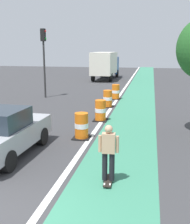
{
  "coord_description": "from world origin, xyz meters",
  "views": [
    {
      "loc": [
        3.32,
        -4.96,
        3.72
      ],
      "look_at": [
        1.07,
        6.26,
        1.1
      ],
      "focal_mm": 44.99,
      "sensor_mm": 36.0,
      "label": 1
    }
  ],
  "objects_px": {
    "traffic_barrel_back": "(108,99)",
    "traffic_light_corner": "(44,51)",
    "traffic_barrel_far": "(116,92)",
    "parked_sedan_nearest": "(4,133)",
    "skateboarder_on_lane": "(108,152)",
    "traffic_barrel_mid": "(100,111)",
    "traffic_barrel_front": "(81,126)",
    "delivery_truck_down_block": "(105,64)"
  },
  "relations": [
    {
      "from": "traffic_light_corner",
      "to": "traffic_barrel_far",
      "type": "bearing_deg",
      "value": 3.6
    },
    {
      "from": "parked_sedan_nearest",
      "to": "traffic_light_corner",
      "type": "height_order",
      "value": "traffic_light_corner"
    },
    {
      "from": "delivery_truck_down_block",
      "to": "traffic_barrel_back",
      "type": "bearing_deg",
      "value": -80.22
    },
    {
      "from": "traffic_barrel_mid",
      "to": "traffic_barrel_far",
      "type": "height_order",
      "value": "same"
    },
    {
      "from": "traffic_barrel_front",
      "to": "delivery_truck_down_block",
      "type": "height_order",
      "value": "delivery_truck_down_block"
    },
    {
      "from": "traffic_barrel_back",
      "to": "parked_sedan_nearest",
      "type": "bearing_deg",
      "value": -104.42
    },
    {
      "from": "traffic_barrel_mid",
      "to": "traffic_barrel_far",
      "type": "bearing_deg",
      "value": 90.16
    },
    {
      "from": "skateboarder_on_lane",
      "to": "traffic_barrel_back",
      "type": "bearing_deg",
      "value": 98.92
    },
    {
      "from": "traffic_barrel_front",
      "to": "traffic_barrel_mid",
      "type": "xyz_separation_m",
      "value": [
        0.25,
        3.05,
        0.0
      ]
    },
    {
      "from": "traffic_barrel_back",
      "to": "delivery_truck_down_block",
      "type": "distance_m",
      "value": 16.35
    },
    {
      "from": "traffic_barrel_back",
      "to": "delivery_truck_down_block",
      "type": "xyz_separation_m",
      "value": [
        -2.77,
        16.06,
        1.31
      ]
    },
    {
      "from": "traffic_light_corner",
      "to": "traffic_barrel_back",
      "type": "bearing_deg",
      "value": -26.54
    },
    {
      "from": "traffic_barrel_far",
      "to": "parked_sedan_nearest",
      "type": "bearing_deg",
      "value": -101.62
    },
    {
      "from": "traffic_barrel_front",
      "to": "delivery_truck_down_block",
      "type": "relative_size",
      "value": 0.14
    },
    {
      "from": "delivery_truck_down_block",
      "to": "skateboarder_on_lane",
      "type": "bearing_deg",
      "value": -80.56
    },
    {
      "from": "traffic_barrel_back",
      "to": "traffic_barrel_far",
      "type": "height_order",
      "value": "same"
    },
    {
      "from": "traffic_barrel_far",
      "to": "delivery_truck_down_block",
      "type": "height_order",
      "value": "delivery_truck_down_block"
    },
    {
      "from": "skateboarder_on_lane",
      "to": "traffic_barrel_front",
      "type": "bearing_deg",
      "value": 114.53
    },
    {
      "from": "traffic_barrel_back",
      "to": "traffic_barrel_front",
      "type": "bearing_deg",
      "value": -90.78
    },
    {
      "from": "parked_sedan_nearest",
      "to": "traffic_barrel_far",
      "type": "bearing_deg",
      "value": 78.38
    },
    {
      "from": "traffic_barrel_back",
      "to": "skateboarder_on_lane",
      "type": "bearing_deg",
      "value": -81.08
    },
    {
      "from": "traffic_barrel_far",
      "to": "traffic_light_corner",
      "type": "distance_m",
      "value": 6.15
    },
    {
      "from": "traffic_barrel_front",
      "to": "traffic_light_corner",
      "type": "relative_size",
      "value": 0.21
    },
    {
      "from": "traffic_barrel_back",
      "to": "traffic_barrel_far",
      "type": "relative_size",
      "value": 1.0
    },
    {
      "from": "traffic_barrel_back",
      "to": "traffic_light_corner",
      "type": "bearing_deg",
      "value": 153.46
    },
    {
      "from": "parked_sedan_nearest",
      "to": "delivery_truck_down_block",
      "type": "distance_m",
      "value": 25.0
    },
    {
      "from": "traffic_barrel_back",
      "to": "traffic_light_corner",
      "type": "height_order",
      "value": "traffic_light_corner"
    },
    {
      "from": "traffic_barrel_mid",
      "to": "traffic_barrel_far",
      "type": "xyz_separation_m",
      "value": [
        -0.02,
        6.45,
        0.0
      ]
    },
    {
      "from": "skateboarder_on_lane",
      "to": "traffic_light_corner",
      "type": "distance_m",
      "value": 14.83
    },
    {
      "from": "parked_sedan_nearest",
      "to": "traffic_barrel_front",
      "type": "height_order",
      "value": "parked_sedan_nearest"
    },
    {
      "from": "traffic_barrel_front",
      "to": "traffic_barrel_back",
      "type": "distance_m",
      "value": 6.55
    },
    {
      "from": "skateboarder_on_lane",
      "to": "delivery_truck_down_block",
      "type": "height_order",
      "value": "delivery_truck_down_block"
    },
    {
      "from": "traffic_barrel_mid",
      "to": "traffic_light_corner",
      "type": "relative_size",
      "value": 0.21
    },
    {
      "from": "delivery_truck_down_block",
      "to": "traffic_barrel_far",
      "type": "bearing_deg",
      "value": -77.46
    },
    {
      "from": "parked_sedan_nearest",
      "to": "traffic_barrel_back",
      "type": "bearing_deg",
      "value": 75.58
    },
    {
      "from": "parked_sedan_nearest",
      "to": "traffic_barrel_back",
      "type": "relative_size",
      "value": 3.81
    },
    {
      "from": "parked_sedan_nearest",
      "to": "traffic_barrel_mid",
      "type": "height_order",
      "value": "parked_sedan_nearest"
    },
    {
      "from": "skateboarder_on_lane",
      "to": "traffic_barrel_back",
      "type": "height_order",
      "value": "skateboarder_on_lane"
    },
    {
      "from": "parked_sedan_nearest",
      "to": "traffic_barrel_back",
      "type": "distance_m",
      "value": 9.22
    },
    {
      "from": "parked_sedan_nearest",
      "to": "traffic_barrel_far",
      "type": "xyz_separation_m",
      "value": [
        2.44,
        11.87,
        -0.3
      ]
    },
    {
      "from": "skateboarder_on_lane",
      "to": "traffic_barrel_mid",
      "type": "bearing_deg",
      "value": 102.06
    },
    {
      "from": "skateboarder_on_lane",
      "to": "traffic_light_corner",
      "type": "height_order",
      "value": "traffic_light_corner"
    }
  ]
}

